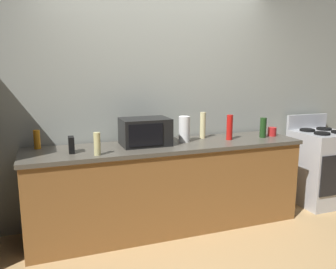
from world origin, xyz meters
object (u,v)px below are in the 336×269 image
paper_towel_roll (184,129)px  bottle_vinegar (97,144)px  bottle_wine (263,128)px  microwave (145,132)px  mug_red (272,132)px  cordless_phone (71,145)px  bottle_hot_sauce (230,127)px  bottle_dish_soap (37,139)px  bottle_hand_soap (203,125)px  stove_range (320,167)px

paper_towel_roll → bottle_vinegar: size_ratio=1.31×
bottle_wine → paper_towel_roll: bearing=174.9°
microwave → mug_red: bearing=-1.5°
cordless_phone → microwave: bearing=8.6°
bottle_vinegar → paper_towel_roll: bearing=15.5°
cordless_phone → bottle_hot_sauce: 1.65m
bottle_dish_soap → bottle_hand_soap: bearing=-2.5°
cordless_phone → mug_red: size_ratio=1.54×
mug_red → bottle_dish_soap: bearing=174.8°
stove_range → bottle_vinegar: 2.80m
bottle_hand_soap → bottle_dish_soap: 1.71m
stove_range → bottle_dish_soap: 3.30m
paper_towel_roll → bottle_hand_soap: size_ratio=0.94×
bottle_hand_soap → bottle_dish_soap: (-1.71, 0.07, -0.05)m
mug_red → stove_range: bearing=-0.6°
cordless_phone → bottle_dish_soap: bearing=137.5°
bottle_vinegar → microwave: bearing=26.7°
microwave → mug_red: 1.50m
microwave → bottle_hand_soap: 0.70m
bottle_hot_sauce → mug_red: bottle_hot_sauce is taller
microwave → paper_towel_roll: size_ratio=1.78×
cordless_phone → bottle_vinegar: bearing=-37.4°
bottle_wine → bottle_hot_sauce: size_ratio=0.82×
bottle_hand_soap → bottle_hot_sauce: bearing=-36.7°
paper_towel_roll → bottle_dish_soap: bearing=172.6°
stove_range → bottle_hand_soap: bottle_hand_soap is taller
bottle_hot_sauce → bottle_vinegar: bearing=-172.1°
cordless_phone → bottle_dish_soap: bottle_dish_soap is taller
bottle_hot_sauce → mug_red: bearing=2.0°
paper_towel_roll → bottle_dish_soap: 1.46m
bottle_wine → bottle_dish_soap: bearing=173.5°
bottle_hand_soap → paper_towel_roll: bearing=-157.1°
microwave → bottle_hot_sauce: 0.93m
paper_towel_roll → bottle_dish_soap: (-1.44, 0.19, -0.04)m
bottle_vinegar → mug_red: bottle_vinegar is taller
stove_range → bottle_hot_sauce: (-1.30, -0.01, 0.57)m
bottle_vinegar → bottle_hot_sauce: size_ratio=0.76×
bottle_hot_sauce → cordless_phone: bearing=-178.9°
bottle_hand_soap → bottle_hot_sauce: size_ratio=1.07×
bottle_vinegar → bottle_hand_soap: bearing=17.2°
paper_towel_roll → cordless_phone: (-1.15, -0.09, -0.06)m
microwave → paper_towel_roll: 0.43m
bottle_vinegar → bottle_dish_soap: size_ratio=1.13×
mug_red → bottle_hand_soap: bearing=169.0°
cordless_phone → bottle_dish_soap: 0.41m
stove_range → mug_red: bearing=179.4°
paper_towel_roll → bottle_hand_soap: (0.27, 0.11, 0.01)m
bottle_dish_soap → stove_range: bearing=-4.2°
bottle_vinegar → bottle_dish_soap: bottle_vinegar is taller
microwave → bottle_hot_sauce: bearing=-3.7°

